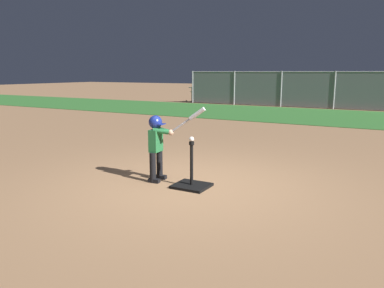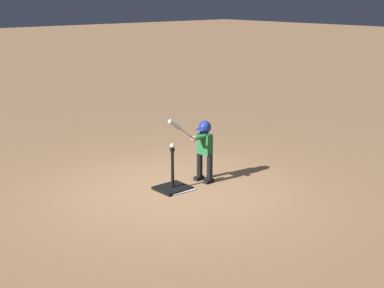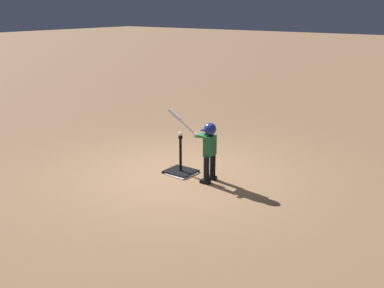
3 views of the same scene
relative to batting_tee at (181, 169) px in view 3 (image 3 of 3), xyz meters
The scene contains 5 objects.
ground_plane 0.11m from the batting_tee, 84.99° to the left, with size 90.00×90.00×0.00m, color #99704C.
home_plate 0.10m from the batting_tee, 141.51° to the left, with size 0.44×0.44×0.02m, color white.
batting_tee is the anchor object (origin of this frame).
batter_child 0.86m from the batting_tee, behind, with size 0.93×0.34×1.20m.
baseball 0.66m from the batting_tee, behind, with size 0.07×0.07×0.07m, color white.
Camera 3 is at (-4.74, 5.97, 2.91)m, focal length 42.00 mm.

